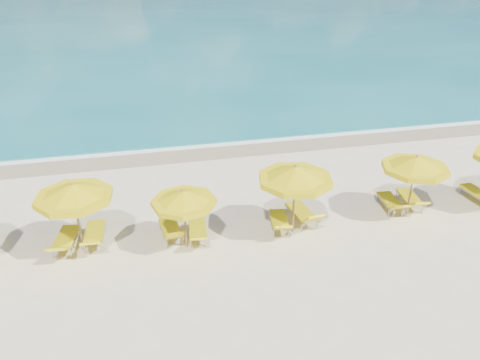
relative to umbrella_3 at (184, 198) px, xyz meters
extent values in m
plane|color=beige|center=(2.26, 0.51, -1.80)|extent=(120.00, 120.00, 0.00)
cube|color=#136A6E|center=(2.26, 48.51, -1.80)|extent=(120.00, 80.00, 0.30)
cube|color=tan|center=(2.26, 7.91, -1.80)|extent=(120.00, 2.60, 0.01)
cube|color=white|center=(2.26, 8.71, -1.80)|extent=(120.00, 1.20, 0.03)
cube|color=white|center=(-3.74, 17.51, -1.80)|extent=(14.00, 0.36, 0.05)
cube|color=white|center=(10.26, 24.51, -1.80)|extent=(18.00, 0.30, 0.05)
cylinder|color=#99714C|center=(-3.29, 0.59, -0.63)|extent=(0.07, 0.07, 2.34)
cone|color=yellow|center=(-3.29, 0.59, 0.35)|extent=(2.96, 2.96, 0.47)
cylinder|color=yellow|center=(-3.29, 0.59, 0.12)|extent=(2.98, 2.98, 0.19)
sphere|color=#99714C|center=(-3.29, 0.59, 0.59)|extent=(0.10, 0.10, 0.10)
cylinder|color=#99714C|center=(0.00, 0.00, -0.79)|extent=(0.06, 0.06, 2.02)
cone|color=yellow|center=(0.00, 0.00, 0.06)|extent=(2.34, 2.34, 0.40)
cylinder|color=yellow|center=(0.00, 0.00, -0.14)|extent=(2.36, 2.36, 0.16)
sphere|color=#99714C|center=(0.00, 0.00, 0.27)|extent=(0.09, 0.09, 0.09)
cylinder|color=#99714C|center=(3.66, 0.08, -0.58)|extent=(0.08, 0.08, 2.43)
cone|color=yellow|center=(3.66, 0.08, 0.44)|extent=(2.89, 2.89, 0.49)
cylinder|color=yellow|center=(3.66, 0.08, 0.20)|extent=(2.92, 2.92, 0.19)
sphere|color=#99714C|center=(3.66, 0.08, 0.69)|extent=(0.11, 0.11, 0.11)
cylinder|color=#99714C|center=(8.13, 0.25, -0.67)|extent=(0.07, 0.07, 2.26)
cone|color=yellow|center=(8.13, 0.25, 0.29)|extent=(2.44, 2.44, 0.45)
cylinder|color=yellow|center=(8.13, 0.25, 0.06)|extent=(2.46, 2.46, 0.18)
sphere|color=#99714C|center=(8.13, 0.25, 0.52)|extent=(0.10, 0.10, 0.10)
cube|color=yellow|center=(-3.78, 0.89, -1.42)|extent=(0.79, 1.40, 0.08)
cube|color=yellow|center=(-3.93, -0.03, -1.26)|extent=(0.67, 0.67, 0.37)
cube|color=yellow|center=(-2.90, 0.99, -1.41)|extent=(0.66, 1.36, 0.08)
cube|color=yellow|center=(-2.94, 0.05, -1.25)|extent=(0.62, 0.61, 0.38)
cube|color=yellow|center=(-0.45, 0.69, -1.43)|extent=(0.69, 1.33, 0.08)
cube|color=yellow|center=(-0.37, -0.16, -1.22)|extent=(0.61, 0.54, 0.47)
cube|color=yellow|center=(0.45, 0.49, -1.43)|extent=(0.69, 1.32, 0.08)
cube|color=yellow|center=(0.36, -0.40, -1.28)|extent=(0.62, 0.61, 0.36)
cube|color=yellow|center=(3.27, 0.40, -1.44)|extent=(0.75, 1.32, 0.08)
cube|color=yellow|center=(3.13, -0.44, -1.26)|extent=(0.63, 0.60, 0.42)
cube|color=yellow|center=(4.16, 0.68, -1.40)|extent=(0.78, 1.45, 0.09)
cube|color=yellow|center=(4.27, -0.25, -1.17)|extent=(0.68, 0.61, 0.50)
cube|color=yellow|center=(7.69, 0.78, -1.44)|extent=(0.70, 1.29, 0.08)
cube|color=yellow|center=(7.59, -0.06, -1.27)|extent=(0.61, 0.58, 0.40)
cube|color=yellow|center=(8.54, 0.85, -1.43)|extent=(0.75, 1.33, 0.08)
cube|color=yellow|center=(8.40, -0.02, -1.26)|extent=(0.64, 0.61, 0.40)
cube|color=yellow|center=(11.26, 0.63, -1.43)|extent=(0.65, 1.31, 0.08)
camera|label=1|loc=(-1.15, -12.78, 7.01)|focal=35.00mm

